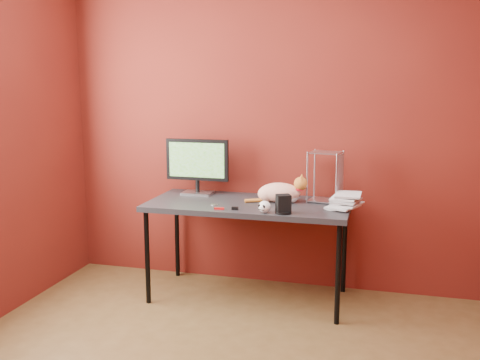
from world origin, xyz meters
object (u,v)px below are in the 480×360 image
(monitor, at_px, (197,164))
(skull_mug, at_px, (265,207))
(desk, at_px, (249,209))
(cat, at_px, (280,192))
(speaker, at_px, (283,205))
(book_stack, at_px, (336,124))

(monitor, height_order, skull_mug, monitor)
(desk, xyz_separation_m, skull_mug, (0.19, -0.29, 0.09))
(desk, bearing_deg, cat, 17.71)
(speaker, xyz_separation_m, book_stack, (0.32, 0.30, 0.54))
(monitor, relative_size, speaker, 3.92)
(monitor, distance_m, cat, 0.73)
(cat, relative_size, skull_mug, 4.97)
(speaker, bearing_deg, book_stack, 18.16)
(speaker, bearing_deg, monitor, 124.52)
(monitor, xyz_separation_m, book_stack, (1.10, -0.17, 0.35))
(desk, xyz_separation_m, cat, (0.22, 0.07, 0.13))
(monitor, bearing_deg, cat, -9.53)
(cat, xyz_separation_m, skull_mug, (-0.04, -0.36, -0.03))
(desk, xyz_separation_m, speaker, (0.31, -0.27, 0.11))
(cat, bearing_deg, book_stack, -8.98)
(desk, distance_m, book_stack, 0.91)
(book_stack, bearing_deg, monitor, 171.43)
(monitor, relative_size, book_stack, 0.43)
(cat, bearing_deg, speaker, -77.83)
(monitor, bearing_deg, speaker, -30.53)
(skull_mug, bearing_deg, monitor, 165.73)
(desk, height_order, skull_mug, skull_mug)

